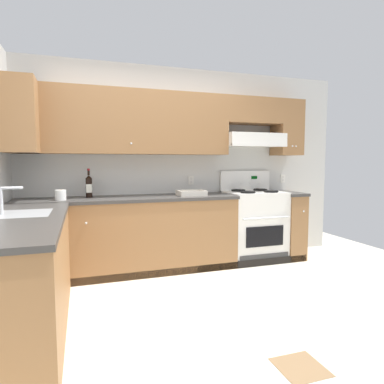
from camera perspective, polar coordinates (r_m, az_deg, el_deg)
name	(u,v)px	position (r m, az deg, el deg)	size (l,w,h in m)	color
ground_plane	(180,312)	(3.15, -2.06, -19.77)	(7.04, 7.04, 0.00)	beige
floor_accent_tile	(300,367)	(2.54, 17.96, -26.47)	(0.30, 0.30, 0.01)	olive
wall_back	(176,150)	(4.43, -2.78, 7.11)	(4.68, 0.57, 2.55)	silver
counter_back_run	(148,234)	(4.15, -7.55, -7.08)	(3.60, 0.65, 0.91)	olive
counter_left_run	(22,277)	(2.91, -26.92, -12.73)	(0.63, 1.91, 1.13)	olive
stove	(254,225)	(4.64, 10.45, -5.48)	(0.76, 0.62, 1.20)	white
wine_bottle	(89,186)	(4.12, -17.13, 1.04)	(0.08, 0.08, 0.34)	black
bowl	(191,194)	(4.17, -0.12, -0.31)	(0.33, 0.27, 0.06)	beige
paper_towel_roll	(61,195)	(3.91, -21.46, -0.49)	(0.12, 0.12, 0.11)	white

